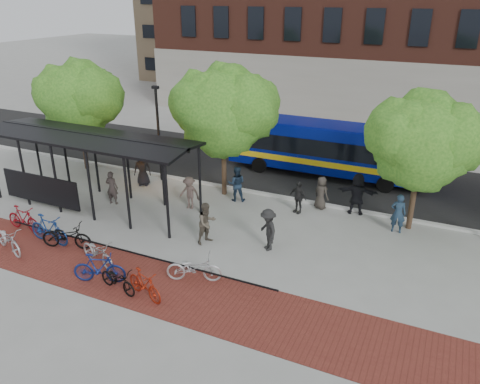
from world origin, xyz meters
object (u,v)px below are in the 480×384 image
at_px(bike_8, 118,280).
at_px(pedestrian_8, 207,223).
at_px(bike_6, 98,252).
at_px(bus_shelter, 88,145).
at_px(bus, 327,146).
at_px(bike_4, 66,236).
at_px(pedestrian_7, 398,213).
at_px(bike_1, 23,219).
at_px(bike_7, 99,268).
at_px(pedestrian_6, 321,193).
at_px(lamp_post_left, 158,131).
at_px(pedestrian_9, 268,230).
at_px(pedestrian_3, 189,193).
at_px(tree_c, 425,139).
at_px(tree_b, 225,107).
at_px(bike_3, 49,229).
at_px(tree_a, 79,96).
at_px(bike_10, 194,268).
at_px(pedestrian_2, 237,184).
at_px(pedestrian_0, 142,169).
at_px(bike_9, 144,284).
at_px(pedestrian_5, 357,194).
at_px(bike_2, 8,240).
at_px(pedestrian_4, 298,197).
at_px(pedestrian_1, 112,188).

xyz_separation_m(bike_8, pedestrian_8, (1.15, 4.28, 0.44)).
bearing_deg(bike_6, bus_shelter, 59.17).
relative_size(bus, bike_4, 5.29).
bearing_deg(pedestrian_7, bus, -52.53).
bearing_deg(bike_1, bus_shelter, -12.92).
bearing_deg(bike_7, bike_6, 22.70).
distance_m(bus_shelter, pedestrian_6, 11.10).
bearing_deg(lamp_post_left, pedestrian_9, -29.62).
relative_size(bike_8, pedestrian_3, 1.06).
distance_m(bike_4, bike_6, 2.01).
bearing_deg(pedestrian_8, tree_c, -31.61).
height_order(bus_shelter, pedestrian_3, bus_shelter).
distance_m(tree_b, bike_4, 9.20).
xyz_separation_m(tree_c, bus, (-5.17, 4.75, -2.36)).
xyz_separation_m(bike_3, bike_6, (2.90, -0.46, -0.10)).
xyz_separation_m(bus, bike_7, (-4.37, -13.73, -1.12)).
height_order(bus_shelter, bus, bus_shelter).
height_order(tree_a, pedestrian_3, tree_a).
xyz_separation_m(bike_10, pedestrian_2, (-1.61, 6.95, 0.37)).
bearing_deg(bus, pedestrian_0, -146.69).
relative_size(bike_9, pedestrian_3, 1.08).
bearing_deg(pedestrian_3, pedestrian_5, 17.40).
height_order(bike_2, bike_8, bike_2).
bearing_deg(bike_6, bike_3, 98.04).
height_order(tree_b, bike_4, tree_b).
bearing_deg(pedestrian_5, bus, -65.37).
distance_m(tree_c, pedestrian_7, 3.29).
relative_size(bike_7, pedestrian_3, 1.18).
relative_size(bike_1, pedestrian_6, 1.16).
bearing_deg(bike_1, pedestrian_0, -11.52).
bearing_deg(bike_10, bike_1, 67.07).
xyz_separation_m(pedestrian_4, pedestrian_9, (-0.01, -3.78, 0.09)).
distance_m(bike_4, pedestrian_4, 10.19).
distance_m(bus, pedestrian_6, 4.64).
relative_size(tree_c, bike_9, 3.45).
relative_size(bus_shelter, pedestrian_9, 6.07).
bearing_deg(bike_8, tree_b, 14.02).
bearing_deg(bike_3, tree_c, -57.48).
xyz_separation_m(pedestrian_2, pedestrian_3, (-1.63, -1.76, -0.09)).
xyz_separation_m(bike_6, pedestrian_4, (5.40, 7.49, 0.28)).
distance_m(pedestrian_1, pedestrian_6, 10.01).
bearing_deg(bus_shelter, bike_4, -63.82).
bearing_deg(pedestrian_8, pedestrian_2, 34.59).
bearing_deg(bike_9, tree_c, -21.53).
distance_m(bus_shelter, pedestrian_5, 12.62).
relative_size(bus_shelter, bike_8, 6.29).
xyz_separation_m(bike_2, pedestrian_3, (4.42, 6.51, 0.26)).
xyz_separation_m(bike_4, bike_8, (3.74, -1.52, -0.10)).
bearing_deg(pedestrian_6, lamp_post_left, 26.72).
bearing_deg(bus_shelter, pedestrian_1, 29.92).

